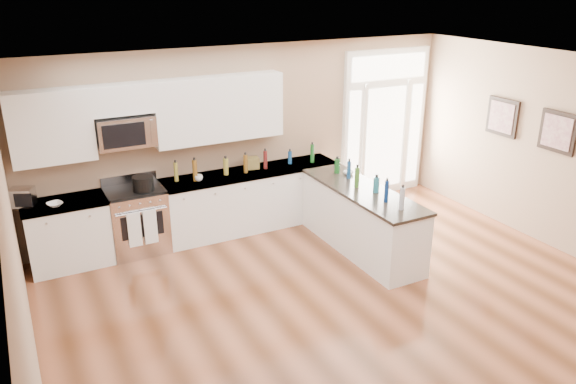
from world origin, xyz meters
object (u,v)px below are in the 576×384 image
(peninsula_cabinet, at_px, (361,222))
(kitchen_range, at_px, (137,220))
(stockpot, at_px, (143,183))
(toaster_oven, at_px, (22,197))

(peninsula_cabinet, height_order, kitchen_range, kitchen_range)
(peninsula_cabinet, relative_size, stockpot, 8.03)
(stockpot, height_order, toaster_oven, toaster_oven)
(stockpot, xyz_separation_m, toaster_oven, (-1.52, 0.19, 0.00))
(stockpot, bearing_deg, peninsula_cabinet, -25.98)
(peninsula_cabinet, bearing_deg, toaster_oven, 160.31)
(peninsula_cabinet, xyz_separation_m, kitchen_range, (-2.86, 1.45, 0.04))
(stockpot, bearing_deg, toaster_oven, 172.96)
(kitchen_range, distance_m, toaster_oven, 1.53)
(stockpot, bearing_deg, kitchen_range, 135.88)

